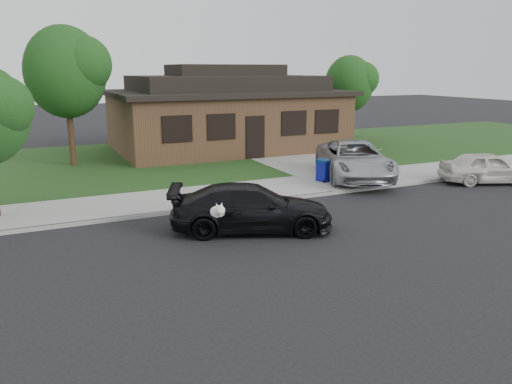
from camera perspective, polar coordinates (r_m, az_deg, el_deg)
name	(u,v)px	position (r m, az deg, el deg)	size (l,w,h in m)	color
ground	(290,236)	(14.01, 3.86, -5.04)	(120.00, 120.00, 0.00)	black
sidewalk	(225,194)	(18.36, -3.62, -0.27)	(60.00, 3.00, 0.12)	gray
curb	(240,204)	(17.01, -1.79, -1.39)	(60.00, 0.12, 0.12)	gray
lawn	(167,159)	(25.82, -10.09, 3.69)	(60.00, 13.00, 0.13)	#193814
driveway	(299,160)	(25.31, 4.97, 3.66)	(4.50, 13.00, 0.14)	gray
sedan	(251,208)	(14.26, -0.58, -1.84)	(4.99, 3.44, 1.34)	black
minivan	(354,160)	(21.09, 11.17, 3.66)	(2.50, 5.42, 1.51)	#B0B2B8
white_compact	(488,168)	(22.35, 25.00, 2.53)	(1.52, 3.77, 1.28)	silver
recycling_bin	(324,170)	(20.26, 7.83, 2.46)	(0.67, 0.67, 0.90)	navy
house	(226,113)	(28.67, -3.49, 9.04)	(12.60, 8.60, 4.65)	#422B1C
tree_0	(70,70)	(24.57, -20.52, 12.89)	(3.78, 3.60, 6.34)	#332114
tree_1	(352,83)	(31.95, 10.92, 12.15)	(3.15, 3.00, 5.25)	#332114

